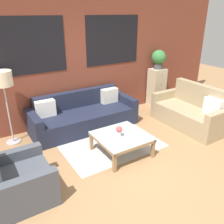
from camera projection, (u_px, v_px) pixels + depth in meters
name	position (u px, v px, depth m)	size (l,w,h in m)	color
ground_plane	(141.00, 171.00, 3.91)	(16.00, 16.00, 0.00)	#9E754C
wall_back_brick	(76.00, 61.00, 5.26)	(8.40, 0.09, 2.80)	brown
rug	(105.00, 139.00, 4.86)	(1.88, 1.76, 0.00)	#BCB7B2
couch_dark	(83.00, 116.00, 5.27)	(2.33, 0.88, 0.78)	#1E2338
settee_vintage	(191.00, 113.00, 5.36)	(0.80, 1.66, 0.92)	tan
armchair_corner	(19.00, 181.00, 3.24)	(0.80, 0.87, 0.84)	#474C56
coffee_table	(121.00, 138.00, 4.27)	(0.89, 0.89, 0.37)	silver
floor_lamp	(3.00, 82.00, 4.28)	(0.36, 0.36, 1.45)	#B2B2B7
drawer_cabinet	(156.00, 87.00, 6.51)	(0.41, 0.36, 1.01)	#C6B793
potted_plant	(159.00, 58.00, 6.21)	(0.38, 0.38, 0.49)	#47474C
flower_vase	(119.00, 131.00, 4.17)	(0.12, 0.12, 0.20)	silver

